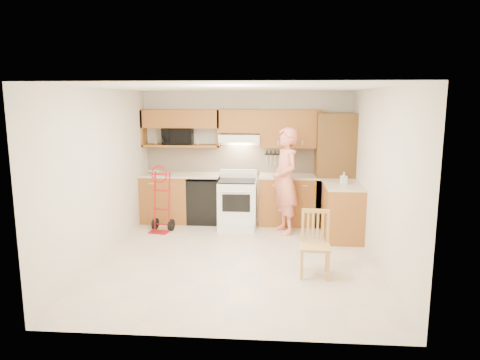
# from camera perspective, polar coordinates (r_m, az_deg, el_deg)

# --- Properties ---
(floor) EXTENTS (4.00, 4.50, 0.02)m
(floor) POSITION_cam_1_polar(r_m,az_deg,el_deg) (6.67, -0.33, -10.20)
(floor) COLOR beige
(floor) RESTS_ON ground
(ceiling) EXTENTS (4.00, 4.50, 0.02)m
(ceiling) POSITION_cam_1_polar(r_m,az_deg,el_deg) (6.25, -0.35, 11.99)
(ceiling) COLOR white
(ceiling) RESTS_ON ground
(wall_back) EXTENTS (4.00, 0.02, 2.50)m
(wall_back) POSITION_cam_1_polar(r_m,az_deg,el_deg) (8.57, 0.89, 3.09)
(wall_back) COLOR silver
(wall_back) RESTS_ON ground
(wall_front) EXTENTS (4.00, 0.02, 2.50)m
(wall_front) POSITION_cam_1_polar(r_m,az_deg,el_deg) (4.14, -2.88, -4.79)
(wall_front) COLOR silver
(wall_front) RESTS_ON ground
(wall_left) EXTENTS (0.02, 4.50, 2.50)m
(wall_left) POSITION_cam_1_polar(r_m,az_deg,el_deg) (6.80, -17.47, 0.72)
(wall_left) COLOR silver
(wall_left) RESTS_ON ground
(wall_right) EXTENTS (0.02, 4.50, 2.50)m
(wall_right) POSITION_cam_1_polar(r_m,az_deg,el_deg) (6.49, 17.63, 0.27)
(wall_right) COLOR silver
(wall_right) RESTS_ON ground
(backsplash) EXTENTS (3.92, 0.03, 0.55)m
(backsplash) POSITION_cam_1_polar(r_m,az_deg,el_deg) (8.55, 0.87, 2.74)
(backsplash) COLOR beige
(backsplash) RESTS_ON wall_back
(lower_cab_left) EXTENTS (0.90, 0.60, 0.90)m
(lower_cab_left) POSITION_cam_1_polar(r_m,az_deg,el_deg) (8.64, -9.58, -2.38)
(lower_cab_left) COLOR #925927
(lower_cab_left) RESTS_ON ground
(dishwasher) EXTENTS (0.60, 0.60, 0.85)m
(dishwasher) POSITION_cam_1_polar(r_m,az_deg,el_deg) (8.50, -4.66, -2.66)
(dishwasher) COLOR black
(dishwasher) RESTS_ON ground
(lower_cab_right) EXTENTS (1.14, 0.60, 0.90)m
(lower_cab_right) POSITION_cam_1_polar(r_m,az_deg,el_deg) (8.39, 6.41, -2.67)
(lower_cab_right) COLOR #925927
(lower_cab_right) RESTS_ON ground
(countertop_left) EXTENTS (1.50, 0.63, 0.04)m
(countertop_left) POSITION_cam_1_polar(r_m,az_deg,el_deg) (8.48, -7.71, 0.67)
(countertop_left) COLOR beige
(countertop_left) RESTS_ON lower_cab_left
(countertop_right) EXTENTS (1.14, 0.63, 0.04)m
(countertop_right) POSITION_cam_1_polar(r_m,az_deg,el_deg) (8.30, 6.48, 0.49)
(countertop_right) COLOR beige
(countertop_right) RESTS_ON lower_cab_right
(cab_return_right) EXTENTS (0.60, 1.00, 0.90)m
(cab_return_right) POSITION_cam_1_polar(r_m,az_deg,el_deg) (7.70, 13.12, -4.06)
(cab_return_right) COLOR #925927
(cab_return_right) RESTS_ON ground
(countertop_return) EXTENTS (0.63, 1.00, 0.04)m
(countertop_return) POSITION_cam_1_polar(r_m,az_deg,el_deg) (7.60, 13.26, -0.63)
(countertop_return) COLOR beige
(countertop_return) RESTS_ON cab_return_right
(pantry_tall) EXTENTS (0.70, 0.60, 2.10)m
(pantry_tall) POSITION_cam_1_polar(r_m,az_deg,el_deg) (8.35, 12.13, 1.29)
(pantry_tall) COLOR #573A1A
(pantry_tall) RESTS_ON ground
(upper_cab_left) EXTENTS (1.50, 0.33, 0.34)m
(upper_cab_left) POSITION_cam_1_polar(r_m,az_deg,el_deg) (8.50, -7.69, 7.88)
(upper_cab_left) COLOR #925927
(upper_cab_left) RESTS_ON wall_back
(upper_shelf_mw) EXTENTS (1.50, 0.33, 0.04)m
(upper_shelf_mw) POSITION_cam_1_polar(r_m,az_deg,el_deg) (8.54, -7.61, 4.46)
(upper_shelf_mw) COLOR #925927
(upper_shelf_mw) RESTS_ON wall_back
(upper_cab_center) EXTENTS (0.76, 0.33, 0.44)m
(upper_cab_center) POSITION_cam_1_polar(r_m,az_deg,el_deg) (8.34, -0.00, 7.66)
(upper_cab_center) COLOR #925927
(upper_cab_center) RESTS_ON wall_back
(upper_cab_right) EXTENTS (1.14, 0.33, 0.70)m
(upper_cab_right) POSITION_cam_1_polar(r_m,az_deg,el_deg) (8.33, 6.57, 6.62)
(upper_cab_right) COLOR #925927
(upper_cab_right) RESTS_ON wall_back
(range_hood) EXTENTS (0.76, 0.46, 0.14)m
(range_hood) POSITION_cam_1_polar(r_m,az_deg,el_deg) (8.30, -0.04, 5.50)
(range_hood) COLOR white
(range_hood) RESTS_ON wall_back
(knife_strip) EXTENTS (0.40, 0.05, 0.29)m
(knife_strip) POSITION_cam_1_polar(r_m,az_deg,el_deg) (8.50, 4.57, 2.93)
(knife_strip) COLOR black
(knife_strip) RESTS_ON backsplash
(microwave) EXTENTS (0.58, 0.40, 0.32)m
(microwave) POSITION_cam_1_polar(r_m,az_deg,el_deg) (8.53, -8.07, 5.65)
(microwave) COLOR black
(microwave) RESTS_ON upper_shelf_mw
(range) EXTENTS (0.70, 0.92, 1.03)m
(range) POSITION_cam_1_polar(r_m,az_deg,el_deg) (8.12, -0.37, -2.57)
(range) COLOR white
(range) RESTS_ON ground
(person) EXTENTS (0.67, 0.80, 1.87)m
(person) POSITION_cam_1_polar(r_m,az_deg,el_deg) (7.71, 5.92, -0.14)
(person) COLOR #E37964
(person) RESTS_ON ground
(hand_truck) EXTENTS (0.50, 0.47, 1.08)m
(hand_truck) POSITION_cam_1_polar(r_m,az_deg,el_deg) (7.94, -10.33, -2.85)
(hand_truck) COLOR #AA1415
(hand_truck) RESTS_ON ground
(dining_chair) EXTENTS (0.42, 0.45, 0.88)m
(dining_chair) POSITION_cam_1_polar(r_m,az_deg,el_deg) (5.99, 9.74, -8.23)
(dining_chair) COLOR tan
(dining_chair) RESTS_ON ground
(soap_bottle) EXTENTS (0.11, 0.12, 0.21)m
(soap_bottle) POSITION_cam_1_polar(r_m,az_deg,el_deg) (7.56, 13.33, 0.25)
(soap_bottle) COLOR white
(soap_bottle) RESTS_ON countertop_return
(bowl) EXTENTS (0.29, 0.29, 0.05)m
(bowl) POSITION_cam_1_polar(r_m,az_deg,el_deg) (8.59, -11.10, 1.02)
(bowl) COLOR white
(bowl) RESTS_ON countertop_left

